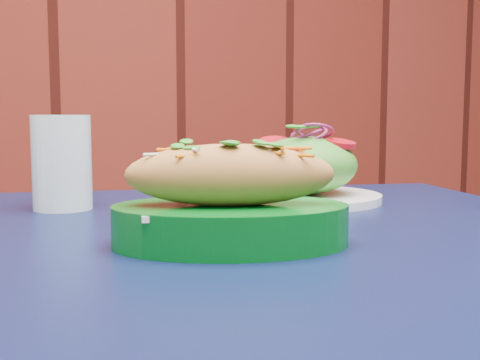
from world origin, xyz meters
name	(u,v)px	position (x,y,z in m)	size (l,w,h in m)	color
cafe_table	(272,301)	(-0.26, 1.68, 0.66)	(0.94, 0.94, 0.75)	black
banh_mi_basket	(231,203)	(-0.34, 1.61, 0.79)	(0.27, 0.22, 0.11)	#035914
salad_plate	(305,171)	(-0.12, 1.86, 0.80)	(0.23, 0.23, 0.11)	white
water_glass	(62,162)	(-0.47, 1.92, 0.82)	(0.08, 0.08, 0.13)	silver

